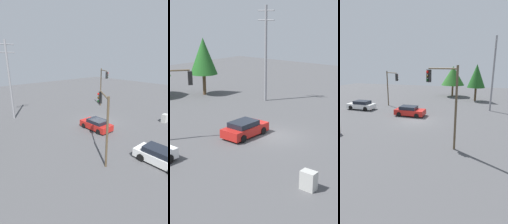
# 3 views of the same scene
# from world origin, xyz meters

# --- Properties ---
(ground_plane) EXTENTS (80.00, 80.00, 0.00)m
(ground_plane) POSITION_xyz_m (0.00, 0.00, 0.00)
(ground_plane) COLOR #4C4C4F
(sedan_red) EXTENTS (1.97, 4.05, 1.31)m
(sedan_red) POSITION_xyz_m (1.89, 1.56, 0.64)
(sedan_red) COLOR red
(sedan_red) RESTS_ON ground_plane
(sedan_white) EXTENTS (1.92, 4.29, 1.35)m
(sedan_white) POSITION_xyz_m (3.07, 10.21, 0.66)
(sedan_white) COLOR silver
(sedan_white) RESTS_ON ground_plane
(traffic_signal_main) EXTENTS (1.77, 2.90, 6.62)m
(traffic_signal_main) POSITION_xyz_m (-5.85, -4.63, 4.47)
(traffic_signal_main) COLOR brown
(traffic_signal_main) RESTS_ON ground_plane
(traffic_signal_cross) EXTENTS (2.38, 3.07, 5.82)m
(traffic_signal_cross) POSITION_xyz_m (5.88, 6.30, 3.99)
(traffic_signal_cross) COLOR brown
(traffic_signal_cross) RESTS_ON ground_plane
(utility_pole_tall) EXTENTS (2.20, 0.28, 10.66)m
(utility_pole_tall) POSITION_xyz_m (8.02, -9.03, 5.63)
(utility_pole_tall) COLOR gray
(utility_pole_tall) RESTS_ON ground_plane
(electrical_cabinet) EXTENTS (0.89, 0.60, 1.13)m
(electrical_cabinet) POSITION_xyz_m (-6.82, 5.99, 0.57)
(electrical_cabinet) COLOR #B2B2AD
(electrical_cabinet) RESTS_ON ground_plane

